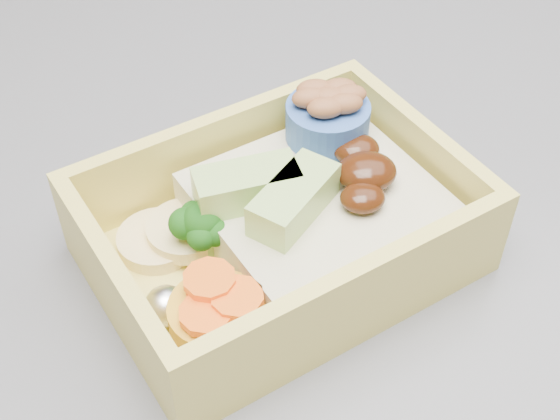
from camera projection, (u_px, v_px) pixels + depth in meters
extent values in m
cube|color=#36353A|center=(526.00, 297.00, 0.41)|extent=(1.24, 0.84, 0.04)
cube|color=#E0CD5C|center=(280.00, 253.00, 0.40)|extent=(0.22, 0.19, 0.01)
cube|color=#E0CD5C|center=(219.00, 148.00, 0.41)|extent=(0.17, 0.08, 0.04)
cube|color=#E0CD5C|center=(354.00, 301.00, 0.34)|extent=(0.17, 0.08, 0.04)
cube|color=#E0CD5C|center=(418.00, 156.00, 0.41)|extent=(0.06, 0.11, 0.04)
cube|color=#E0CD5C|center=(116.00, 290.00, 0.35)|extent=(0.06, 0.11, 0.04)
cube|color=tan|center=(317.00, 212.00, 0.39)|extent=(0.14, 0.14, 0.03)
ellipsoid|color=#331507|center=(367.00, 172.00, 0.38)|extent=(0.04, 0.04, 0.02)
ellipsoid|color=#331507|center=(356.00, 149.00, 0.39)|extent=(0.03, 0.03, 0.01)
ellipsoid|color=#331507|center=(363.00, 198.00, 0.37)|extent=(0.03, 0.03, 0.01)
cube|color=#A6D06C|center=(294.00, 199.00, 0.37)|extent=(0.05, 0.05, 0.02)
cube|color=#A6D06C|center=(247.00, 186.00, 0.37)|extent=(0.05, 0.03, 0.02)
cylinder|color=#88B561|center=(205.00, 247.00, 0.38)|extent=(0.01, 0.01, 0.02)
sphere|color=#175112|center=(202.00, 221.00, 0.37)|extent=(0.02, 0.02, 0.02)
sphere|color=#175112|center=(213.00, 213.00, 0.38)|extent=(0.02, 0.02, 0.02)
sphere|color=#175112|center=(185.00, 224.00, 0.37)|extent=(0.02, 0.02, 0.02)
sphere|color=#175112|center=(215.00, 232.00, 0.37)|extent=(0.01, 0.01, 0.01)
sphere|color=#175112|center=(201.00, 237.00, 0.37)|extent=(0.01, 0.01, 0.01)
sphere|color=#175112|center=(194.00, 215.00, 0.38)|extent=(0.01, 0.01, 0.01)
cylinder|color=gold|center=(218.00, 320.00, 0.35)|extent=(0.04, 0.04, 0.02)
cylinder|color=orange|center=(213.00, 299.00, 0.34)|extent=(0.02, 0.02, 0.00)
cylinder|color=orange|center=(206.00, 314.00, 0.33)|extent=(0.02, 0.02, 0.00)
cylinder|color=orange|center=(237.00, 298.00, 0.34)|extent=(0.02, 0.02, 0.00)
cylinder|color=orange|center=(209.00, 279.00, 0.34)|extent=(0.02, 0.02, 0.00)
cylinder|color=#D9B97D|center=(157.00, 241.00, 0.39)|extent=(0.04, 0.04, 0.01)
cylinder|color=#D9B97D|center=(186.00, 230.00, 0.39)|extent=(0.04, 0.04, 0.01)
ellipsoid|color=silver|center=(205.00, 200.00, 0.40)|extent=(0.02, 0.02, 0.02)
ellipsoid|color=silver|center=(166.00, 306.00, 0.36)|extent=(0.02, 0.02, 0.02)
cylinder|color=#345EB3|center=(327.00, 121.00, 0.41)|extent=(0.04, 0.04, 0.02)
ellipsoid|color=brown|center=(329.00, 98.00, 0.39)|extent=(0.02, 0.02, 0.01)
ellipsoid|color=brown|center=(339.00, 88.00, 0.40)|extent=(0.02, 0.02, 0.01)
ellipsoid|color=brown|center=(310.00, 98.00, 0.39)|extent=(0.02, 0.02, 0.01)
ellipsoid|color=brown|center=(344.00, 104.00, 0.39)|extent=(0.02, 0.02, 0.01)
ellipsoid|color=brown|center=(326.00, 108.00, 0.39)|extent=(0.02, 0.02, 0.01)
ellipsoid|color=brown|center=(348.00, 95.00, 0.40)|extent=(0.02, 0.02, 0.01)
ellipsoid|color=brown|center=(315.00, 89.00, 0.40)|extent=(0.02, 0.02, 0.01)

